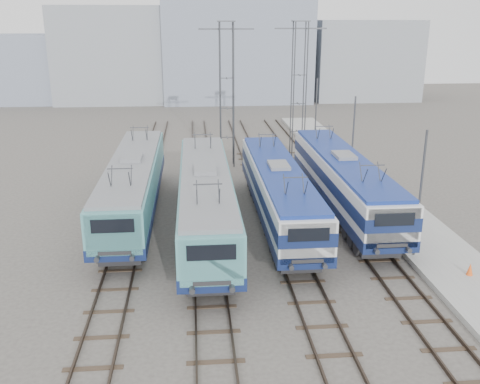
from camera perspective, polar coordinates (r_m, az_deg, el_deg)
name	(u,v)px	position (r m, az deg, el deg)	size (l,w,h in m)	color
ground	(257,284)	(26.17, 1.81, -9.78)	(160.00, 160.00, 0.00)	#514C47
platform	(400,216)	(35.70, 16.74, -2.51)	(4.00, 70.00, 0.30)	#9E9E99
locomotive_far_left	(133,183)	(34.44, -11.33, 0.96)	(2.94, 18.56, 3.49)	#13204F
locomotive_center_left	(206,197)	(31.03, -3.68, -0.54)	(2.99, 18.89, 3.56)	#13204F
locomotive_center_right	(279,189)	(32.80, 4.14, 0.33)	(2.80, 17.73, 3.33)	#13204F
locomotive_far_right	(344,179)	(35.24, 10.98, 1.42)	(2.90, 18.35, 3.45)	#13204F
catenary_tower_west	(227,89)	(45.41, -1.43, 10.98)	(4.50, 1.20, 12.00)	#3F4247
catenary_tower_east	(299,85)	(48.22, 6.30, 11.29)	(4.50, 1.20, 12.00)	#3F4247
mast_front	(420,197)	(28.82, 18.64, -0.54)	(0.12, 0.12, 7.00)	#3F4247
mast_mid	(352,145)	(39.67, 11.91, 4.95)	(0.12, 0.12, 7.00)	#3F4247
mast_rear	(316,116)	(51.04, 8.08, 8.02)	(0.12, 0.12, 7.00)	#3F4247
safety_cone	(470,269)	(28.51, 23.33, -7.56)	(0.32, 0.32, 0.61)	#FF5E1C
building_west	(118,55)	(85.87, -12.88, 14.10)	(18.00, 12.00, 14.00)	#8C939B
building_center	(236,40)	(85.31, -0.44, 15.86)	(22.00, 14.00, 18.00)	gray
building_east	(362,60)	(89.33, 12.84, 13.60)	(16.00, 12.00, 12.00)	#8C939B
building_far_west	(11,69)	(89.50, -23.21, 11.99)	(14.00, 10.00, 10.00)	gray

